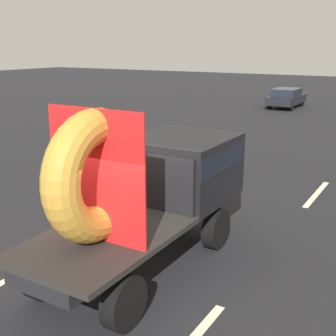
# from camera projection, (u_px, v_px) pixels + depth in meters

# --- Properties ---
(ground_plane) EXTENTS (120.00, 120.00, 0.00)m
(ground_plane) POSITION_uv_depth(u_px,v_px,m) (110.00, 280.00, 8.25)
(ground_plane) COLOR black
(flatbed_truck) EXTENTS (2.02, 5.34, 3.30)m
(flatbed_truck) POSITION_uv_depth(u_px,v_px,m) (156.00, 182.00, 8.74)
(flatbed_truck) COLOR black
(flatbed_truck) RESTS_ON ground_plane
(lane_dash_left_far) EXTENTS (0.16, 2.97, 0.01)m
(lane_dash_left_far) POSITION_uv_depth(u_px,v_px,m) (202.00, 175.00, 14.92)
(lane_dash_left_far) COLOR beige
(lane_dash_left_far) RESTS_ON ground_plane
(lane_dash_right_far) EXTENTS (0.16, 2.65, 0.01)m
(lane_dash_right_far) POSITION_uv_depth(u_px,v_px,m) (316.00, 194.00, 13.02)
(lane_dash_right_far) COLOR beige
(lane_dash_right_far) RESTS_ON ground_plane
(oncoming_car) EXTENTS (1.75, 4.07, 1.33)m
(oncoming_car) POSITION_uv_depth(u_px,v_px,m) (286.00, 97.00, 30.76)
(oncoming_car) COLOR black
(oncoming_car) RESTS_ON ground_plane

